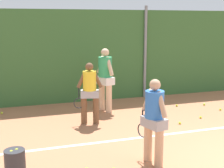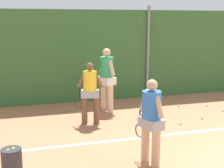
# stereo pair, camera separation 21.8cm
# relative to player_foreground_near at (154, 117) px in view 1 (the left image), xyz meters

# --- Properties ---
(ground_plane) EXTENTS (28.03, 28.03, 0.00)m
(ground_plane) POSITION_rel_player_foreground_near_xyz_m (2.01, 1.02, -0.92)
(ground_plane) COLOR #B2704C
(hedge_fence_backdrop) EXTENTS (18.22, 0.25, 3.05)m
(hedge_fence_backdrop) POSITION_rel_player_foreground_near_xyz_m (2.01, 5.16, 0.60)
(hedge_fence_backdrop) COLOR #386633
(hedge_fence_backdrop) RESTS_ON ground_plane
(fence_post_center) EXTENTS (0.10, 0.10, 3.19)m
(fence_post_center) POSITION_rel_player_foreground_near_xyz_m (2.01, 4.99, 0.68)
(fence_post_center) COLOR gray
(fence_post_center) RESTS_ON ground_plane
(court_baseline_paint) EXTENTS (13.31, 0.10, 0.01)m
(court_baseline_paint) POSITION_rel_player_foreground_near_xyz_m (2.01, 1.31, -0.91)
(court_baseline_paint) COLOR white
(court_baseline_paint) RESTS_ON ground_plane
(player_foreground_near) EXTENTS (0.40, 0.74, 1.64)m
(player_foreground_near) POSITION_rel_player_foreground_near_xyz_m (0.00, 0.00, 0.00)
(player_foreground_near) COLOR tan
(player_foreground_near) RESTS_ON ground_plane
(player_midcourt) EXTENTS (0.76, 0.38, 1.63)m
(player_midcourt) POSITION_rel_player_foreground_near_xyz_m (-0.57, 2.70, -0.01)
(player_midcourt) COLOR brown
(player_midcourt) RESTS_ON ground_plane
(player_backcourt_far) EXTENTS (0.48, 0.76, 1.89)m
(player_backcourt_far) POSITION_rel_player_foreground_near_xyz_m (0.17, 3.74, 0.15)
(player_backcourt_far) COLOR beige
(player_backcourt_far) RESTS_ON ground_plane
(ball_hopper) EXTENTS (0.36, 0.36, 0.51)m
(ball_hopper) POSITION_rel_player_foreground_near_xyz_m (-2.52, 0.24, -0.63)
(ball_hopper) COLOR #2D2D33
(ball_hopper) RESTS_ON ground_plane
(tennis_ball_0) EXTENTS (0.07, 0.07, 0.07)m
(tennis_ball_0) POSITION_rel_player_foreground_near_xyz_m (2.48, 3.50, -0.89)
(tennis_ball_0) COLOR #CCDB33
(tennis_ball_0) RESTS_ON ground_plane
(tennis_ball_3) EXTENTS (0.07, 0.07, 0.07)m
(tennis_ball_3) POSITION_rel_player_foreground_near_xyz_m (3.39, 3.34, -0.89)
(tennis_ball_3) COLOR #CCDB33
(tennis_ball_3) RESTS_ON ground_plane
(tennis_ball_4) EXTENTS (0.07, 0.07, 0.07)m
(tennis_ball_4) POSITION_rel_player_foreground_near_xyz_m (1.68, 1.91, -0.89)
(tennis_ball_4) COLOR #CCDB33
(tennis_ball_4) RESTS_ON ground_plane
(tennis_ball_5) EXTENTS (0.07, 0.07, 0.07)m
(tennis_ball_5) POSITION_rel_player_foreground_near_xyz_m (2.49, 2.17, -0.89)
(tennis_ball_5) COLOR #CCDB33
(tennis_ball_5) RESTS_ON ground_plane
(tennis_ball_7) EXTENTS (0.07, 0.07, 0.07)m
(tennis_ball_7) POSITION_rel_player_foreground_near_xyz_m (-2.64, 1.20, -0.89)
(tennis_ball_7) COLOR #CCDB33
(tennis_ball_7) RESTS_ON ground_plane
(tennis_ball_10) EXTENTS (0.07, 0.07, 0.07)m
(tennis_ball_10) POSITION_rel_player_foreground_near_xyz_m (-2.83, 4.34, -0.89)
(tennis_ball_10) COLOR #CCDB33
(tennis_ball_10) RESTS_ON ground_plane
(tennis_ball_11) EXTENTS (0.07, 0.07, 0.07)m
(tennis_ball_11) POSITION_rel_player_foreground_near_xyz_m (3.52, 2.69, -0.89)
(tennis_ball_11) COLOR #CCDB33
(tennis_ball_11) RESTS_ON ground_plane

